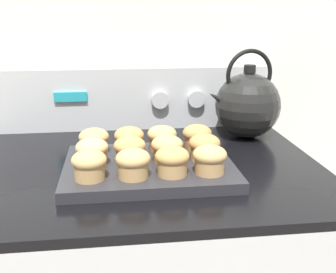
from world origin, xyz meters
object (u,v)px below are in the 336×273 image
object	(u,v)px
muffin_r0_c2	(172,160)
muffin_r1_c1	(130,149)
muffin_r1_c0	(92,151)
muffin_r1_c3	(204,147)
muffin_r0_c1	(133,163)
tea_kettle	(247,104)
muffin_r2_c3	(197,136)
muffin_pan	(149,167)
muffin_r1_c2	(167,148)
muffin_r2_c1	(129,139)
muffin_r0_c0	(89,164)
muffin_r2_c2	(162,138)
muffin_r0_c3	(210,159)
muffin_r2_c0	(94,140)

from	to	relation	value
muffin_r0_c2	muffin_r1_c1	bearing A→B (deg)	135.70
muffin_r1_c0	muffin_r1_c3	size ratio (longest dim) A/B	1.00
muffin_r1_c3	muffin_r0_c1	bearing A→B (deg)	-153.19
muffin_r1_c0	muffin_r1_c1	distance (m)	0.08
muffin_r0_c1	muffin_r1_c3	bearing A→B (deg)	26.81
muffin_r1_c1	tea_kettle	xyz separation A→B (m)	(0.31, 0.22, 0.04)
muffin_r2_c3	muffin_pan	bearing A→B (deg)	-147.11
tea_kettle	muffin_r1_c3	bearing A→B (deg)	-125.75
muffin_r1_c2	muffin_r2_c1	bearing A→B (deg)	134.92
muffin_r2_c3	tea_kettle	bearing A→B (deg)	42.36
muffin_r0_c0	muffin_r1_c0	size ratio (longest dim) A/B	1.00
muffin_r1_c0	muffin_r2_c2	bearing A→B (deg)	27.12
muffin_r1_c0	tea_kettle	world-z (taller)	tea_kettle
muffin_r0_c1	muffin_r1_c1	xyz separation A→B (m)	(-0.00, 0.08, 0.00)
muffin_pan	muffin_r0_c1	distance (m)	0.09
muffin_r1_c2	tea_kettle	bearing A→B (deg)	42.90
muffin_r0_c3	muffin_r1_c3	world-z (taller)	same
muffin_r0_c1	muffin_r1_c2	bearing A→B (deg)	46.37
muffin_pan	muffin_r0_c1	world-z (taller)	muffin_r0_c1
muffin_r1_c2	muffin_r1_c3	size ratio (longest dim) A/B	1.00
muffin_r0_c0	muffin_r2_c2	bearing A→B (deg)	44.87
muffin_pan	muffin_r2_c1	size ratio (longest dim) A/B	5.28
muffin_r0_c3	tea_kettle	xyz separation A→B (m)	(0.16, 0.29, 0.04)
muffin_r1_c2	muffin_r2_c0	bearing A→B (deg)	153.97
muffin_r0_c2	muffin_r2_c2	xyz separation A→B (m)	(-0.00, 0.15, 0.00)
muffin_r1_c3	muffin_r2_c1	bearing A→B (deg)	153.77
muffin_r1_c3	muffin_r2_c3	distance (m)	0.07
muffin_r1_c0	muffin_r2_c3	world-z (taller)	same
muffin_r2_c2	muffin_r2_c3	size ratio (longest dim) A/B	1.00
muffin_r2_c3	muffin_r0_c1	bearing A→B (deg)	-134.83
muffin_pan	muffin_r2_c2	bearing A→B (deg)	64.49
muffin_r0_c1	muffin_r2_c3	distance (m)	0.21
muffin_r0_c0	muffin_r1_c0	xyz separation A→B (m)	(0.00, 0.07, 0.00)
muffin_r2_c1	tea_kettle	distance (m)	0.34
muffin_pan	muffin_r2_c0	world-z (taller)	muffin_r2_c0
muffin_r1_c0	tea_kettle	bearing A→B (deg)	29.60
muffin_r0_c3	muffin_r1_c1	xyz separation A→B (m)	(-0.15, 0.08, 0.00)
muffin_r0_c2	muffin_r2_c0	world-z (taller)	same
muffin_r2_c0	muffin_r1_c2	bearing A→B (deg)	-26.03
muffin_pan	muffin_r2_c1	world-z (taller)	muffin_r2_c1
muffin_r1_c1	muffin_r2_c1	bearing A→B (deg)	88.81
muffin_r0_c0	muffin_r2_c2	world-z (taller)	same
muffin_r0_c2	muffin_r2_c1	size ratio (longest dim) A/B	1.00
muffin_r1_c3	muffin_r2_c2	xyz separation A→B (m)	(-0.08, 0.08, 0.00)
muffin_r0_c1	muffin_r0_c3	xyz separation A→B (m)	(0.15, 0.00, 0.00)
muffin_r0_c2	muffin_r1_c3	bearing A→B (deg)	43.23
muffin_r0_c2	muffin_r1_c3	xyz separation A→B (m)	(0.08, 0.07, 0.00)
muffin_r1_c1	muffin_r1_c3	distance (m)	0.15
muffin_r0_c0	muffin_r2_c0	size ratio (longest dim) A/B	1.00
muffin_r0_c1	muffin_r2_c0	distance (m)	0.17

